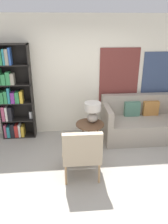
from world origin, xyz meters
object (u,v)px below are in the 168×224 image
(armchair, at_px, (82,151))
(side_table, at_px, (90,126))
(table_lamp, at_px, (93,111))
(bookshelf, at_px, (12,97))
(couch, at_px, (142,122))

(armchair, bearing_deg, side_table, 75.77)
(armchair, bearing_deg, table_lamp, 73.55)
(armchair, xyz_separation_m, table_lamp, (0.32, 1.08, 0.27))
(bookshelf, relative_size, armchair, 2.25)
(table_lamp, bearing_deg, armchair, -106.45)
(couch, height_order, table_lamp, table_lamp)
(bookshelf, relative_size, side_table, 3.57)
(bookshelf, height_order, side_table, bookshelf)
(side_table, bearing_deg, couch, 15.77)
(table_lamp, bearing_deg, side_table, -132.30)
(couch, bearing_deg, bookshelf, 174.58)
(side_table, relative_size, table_lamp, 1.35)
(armchair, height_order, table_lamp, table_lamp)
(side_table, bearing_deg, bookshelf, 159.15)
(bookshelf, xyz_separation_m, couch, (2.95, -0.28, -0.63))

